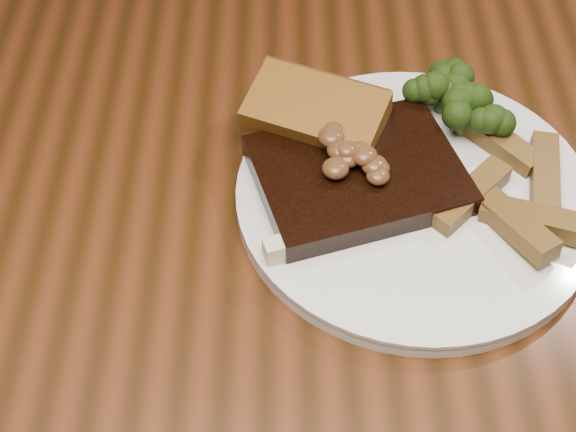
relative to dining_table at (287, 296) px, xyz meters
name	(u,v)px	position (x,y,z in m)	size (l,w,h in m)	color
dining_table	(287,296)	(0.00, 0.00, 0.00)	(1.60, 0.90, 0.75)	#49210E
chair_far	(193,30)	(-0.14, 0.57, -0.13)	(0.53, 0.53, 0.95)	black
plate	(414,198)	(0.11, 0.03, 0.10)	(0.31, 0.31, 0.01)	white
steak	(358,176)	(0.06, 0.04, 0.12)	(0.17, 0.13, 0.02)	black
steak_bone	(362,231)	(0.06, -0.01, 0.11)	(0.16, 0.02, 0.02)	beige
mushroom_pile	(359,152)	(0.06, 0.05, 0.14)	(0.07, 0.07, 0.03)	brown
garlic_bread	(315,128)	(0.02, 0.10, 0.12)	(0.12, 0.06, 0.03)	brown
potato_wedges	(515,184)	(0.19, 0.03, 0.12)	(0.11, 0.11, 0.02)	brown
broccoli_cluster	(457,103)	(0.15, 0.12, 0.12)	(0.08, 0.08, 0.04)	#20350C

